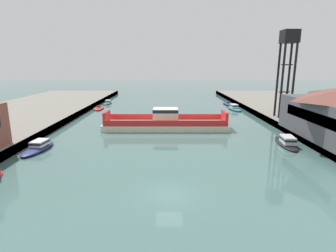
# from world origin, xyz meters

# --- Properties ---
(ground_plane) EXTENTS (400.00, 400.00, 0.00)m
(ground_plane) POSITION_xyz_m (0.00, 0.00, 0.00)
(ground_plane) COLOR #476B66
(chain_ferry) EXTENTS (23.44, 6.60, 3.86)m
(chain_ferry) POSITION_xyz_m (-0.42, 26.73, 1.14)
(chain_ferry) COLOR beige
(chain_ferry) RESTS_ON ground
(moored_boat_near_left) EXTENTS (3.14, 8.17, 1.49)m
(moored_boat_near_left) POSITION_xyz_m (17.93, 15.72, 0.56)
(moored_boat_near_left) COLOR black
(moored_boat_near_left) RESTS_ON ground
(moored_boat_near_right) EXTENTS (3.16, 7.62, 1.48)m
(moored_boat_near_right) POSITION_xyz_m (18.14, 48.21, 0.55)
(moored_boat_near_right) COLOR #237075
(moored_boat_near_right) RESTS_ON ground
(moored_boat_mid_left) EXTENTS (3.16, 7.41, 1.36)m
(moored_boat_mid_left) POSITION_xyz_m (-18.47, 13.51, 0.50)
(moored_boat_mid_left) COLOR navy
(moored_boat_mid_left) RESTS_ON ground
(moored_boat_mid_right) EXTENTS (2.19, 6.22, 1.16)m
(moored_boat_mid_right) POSITION_xyz_m (-18.55, 59.84, 0.43)
(moored_boat_mid_right) COLOR #237075
(moored_boat_mid_right) RESTS_ON ground
(moored_boat_far_right) EXTENTS (3.47, 7.93, 0.94)m
(moored_boat_far_right) POSITION_xyz_m (-19.00, 50.04, 0.23)
(moored_boat_far_right) COLOR red
(moored_boat_far_right) RESTS_ON ground
(moored_boat_upstream_a) EXTENTS (3.06, 8.41, 1.05)m
(moored_boat_upstream_a) POSITION_xyz_m (18.69, 57.56, 0.28)
(moored_boat_upstream_a) COLOR navy
(moored_boat_upstream_a) RESTS_ON ground
(crane_tower) EXTENTS (2.98, 2.98, 17.33)m
(crane_tower) POSITION_xyz_m (24.01, 31.86, 14.32)
(crane_tower) COLOR black
(crane_tower) RESTS_ON quay_right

